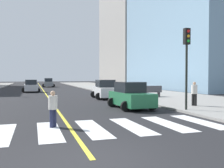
% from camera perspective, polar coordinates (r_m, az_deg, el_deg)
% --- Properties ---
extents(ground_plane, '(220.00, 220.00, 0.00)m').
position_cam_1_polar(ground_plane, '(6.95, -4.32, -16.94)').
color(ground_plane, black).
extents(sidewalk_kerb_east, '(10.00, 120.00, 0.15)m').
position_cam_1_polar(sidewalk_kerb_east, '(29.83, 9.93, -2.42)').
color(sidewalk_kerb_east, gray).
rests_on(sidewalk_kerb_east, ground).
extents(crosswalk_paint, '(13.50, 4.00, 0.01)m').
position_cam_1_polar(crosswalk_paint, '(10.75, -9.25, -10.20)').
color(crosswalk_paint, silver).
rests_on(crosswalk_paint, ground).
extents(lane_divider_paint, '(0.16, 80.00, 0.01)m').
position_cam_1_polar(lane_divider_paint, '(46.49, -15.60, -1.07)').
color(lane_divider_paint, yellow).
rests_on(lane_divider_paint, ground).
extents(parking_garage_concrete, '(18.00, 24.00, 28.62)m').
position_cam_1_polar(parking_garage_concrete, '(73.85, 6.40, 11.14)').
color(parking_garage_concrete, gray).
rests_on(parking_garage_concrete, ground).
extents(car_green_nearest, '(2.69, 4.20, 1.84)m').
position_cam_1_polar(car_green_nearest, '(17.49, 4.30, -2.74)').
color(car_green_nearest, '#236B42').
rests_on(car_green_nearest, ground).
extents(car_gray_second, '(2.67, 4.20, 1.86)m').
position_cam_1_polar(car_gray_second, '(54.42, -14.26, 0.25)').
color(car_gray_second, slate).
rests_on(car_gray_second, ground).
extents(car_silver_third, '(2.56, 4.01, 1.77)m').
position_cam_1_polar(car_silver_third, '(37.28, -17.98, -0.50)').
color(car_silver_third, '#B7B7BC').
rests_on(car_silver_third, ground).
extents(car_white_fourth, '(2.74, 4.29, 1.88)m').
position_cam_1_polar(car_white_fourth, '(25.27, -1.48, -1.32)').
color(car_white_fourth, silver).
rests_on(car_white_fourth, ground).
extents(traffic_light_near_corner, '(0.36, 0.41, 5.06)m').
position_cam_1_polar(traffic_light_near_corner, '(16.33, 16.64, 6.81)').
color(traffic_light_near_corner, black).
rests_on(traffic_light_near_corner, sidewalk_kerb_east).
extents(park_bench, '(1.81, 0.61, 1.12)m').
position_cam_1_polar(park_bench, '(26.10, 9.33, -1.66)').
color(park_bench, '#47474C').
rests_on(park_bench, sidewalk_kerb_east).
extents(pedestrian_crossing, '(0.40, 0.40, 1.60)m').
position_cam_1_polar(pedestrian_crossing, '(11.25, -13.27, -5.17)').
color(pedestrian_crossing, '#232847').
rests_on(pedestrian_crossing, ground).
extents(pedestrian_waiting_east, '(0.42, 0.42, 1.70)m').
position_cam_1_polar(pedestrian_waiting_east, '(18.69, 18.21, -1.85)').
color(pedestrian_waiting_east, black).
rests_on(pedestrian_waiting_east, sidewalk_kerb_east).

